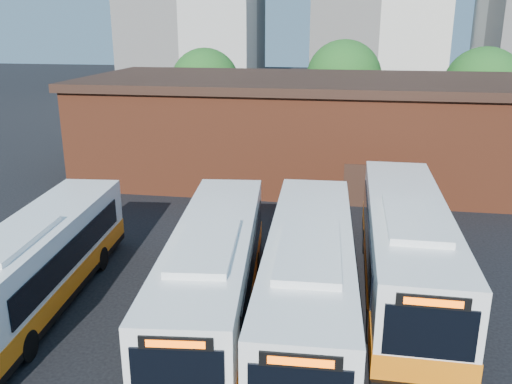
% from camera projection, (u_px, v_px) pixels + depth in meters
% --- Properties ---
extents(ground, '(220.00, 220.00, 0.00)m').
position_uv_depth(ground, '(260.00, 341.00, 17.29)').
color(ground, black).
extents(bus_west, '(3.46, 12.10, 3.26)m').
position_uv_depth(bus_west, '(37.00, 268.00, 19.04)').
color(bus_west, white).
rests_on(bus_west, ground).
extents(bus_midwest, '(3.16, 13.08, 3.54)m').
position_uv_depth(bus_midwest, '(309.00, 284.00, 17.59)').
color(bus_midwest, white).
rests_on(bus_midwest, ground).
extents(bus_mideast, '(3.83, 12.72, 3.42)m').
position_uv_depth(bus_mideast, '(214.00, 277.00, 18.21)').
color(bus_mideast, white).
rests_on(bus_mideast, ground).
extents(bus_east, '(2.90, 13.47, 3.66)m').
position_uv_depth(bus_east, '(405.00, 252.00, 19.94)').
color(bus_east, white).
rests_on(bus_east, ground).
extents(transit_worker, '(0.52, 0.74, 1.91)m').
position_uv_depth(transit_worker, '(350.00, 345.00, 15.43)').
color(transit_worker, black).
rests_on(transit_worker, ground).
extents(depot_building, '(28.60, 12.60, 6.40)m').
position_uv_depth(depot_building, '(309.00, 127.00, 35.13)').
color(depot_building, brown).
rests_on(depot_building, ground).
extents(tree_west, '(6.00, 6.00, 7.65)m').
position_uv_depth(tree_west, '(205.00, 83.00, 47.58)').
color(tree_west, '#382314').
rests_on(tree_west, ground).
extents(tree_mid, '(6.56, 6.56, 8.36)m').
position_uv_depth(tree_mid, '(344.00, 78.00, 47.45)').
color(tree_mid, '#382314').
rests_on(tree_mid, ground).
extents(tree_east, '(6.24, 6.24, 7.96)m').
position_uv_depth(tree_east, '(483.00, 87.00, 42.98)').
color(tree_east, '#382314').
rests_on(tree_east, ground).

